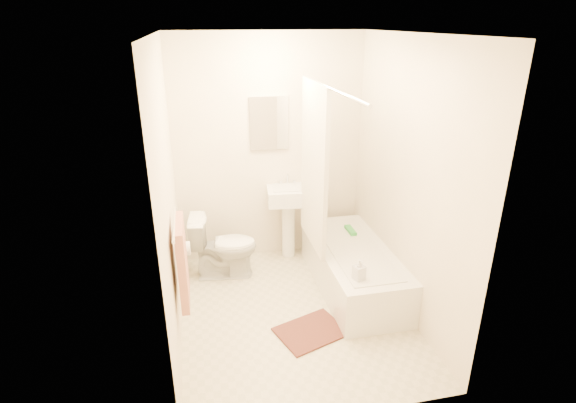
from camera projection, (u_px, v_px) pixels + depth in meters
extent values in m
plane|color=beige|center=(294.00, 312.00, 4.11)|extent=(2.40, 2.40, 0.00)
plane|color=white|center=(295.00, 33.00, 3.21)|extent=(2.40, 2.40, 0.00)
cube|color=beige|center=(269.00, 151.00, 4.75)|extent=(2.00, 0.02, 2.40)
cube|color=beige|center=(168.00, 200.00, 3.47)|extent=(0.02, 2.40, 2.40)
cube|color=beige|center=(408.00, 181.00, 3.86)|extent=(0.02, 2.40, 2.40)
cube|color=white|center=(269.00, 123.00, 4.62)|extent=(0.40, 0.03, 0.55)
cylinder|color=silver|center=(329.00, 87.00, 3.51)|extent=(0.03, 1.70, 0.03)
cube|color=silver|center=(314.00, 167.00, 4.17)|extent=(0.04, 0.80, 1.55)
cylinder|color=silver|center=(174.00, 224.00, 3.29)|extent=(0.02, 0.60, 0.02)
cube|color=#CC7266|center=(182.00, 262.00, 3.41)|extent=(0.06, 0.45, 0.66)
cylinder|color=white|center=(183.00, 249.00, 3.78)|extent=(0.11, 0.12, 0.12)
imported|color=silver|center=(224.00, 246.00, 4.61)|extent=(0.71, 0.45, 0.66)
cube|color=#4E281A|center=(311.00, 331.00, 3.85)|extent=(0.66, 0.58, 0.02)
imported|color=white|center=(359.00, 270.00, 3.80)|extent=(0.11, 0.11, 0.20)
cube|color=green|center=(350.00, 231.00, 4.68)|extent=(0.07, 0.21, 0.04)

